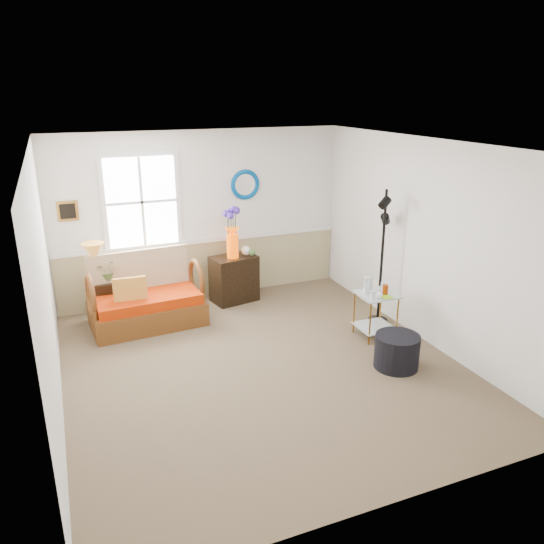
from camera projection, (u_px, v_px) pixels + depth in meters
name	position (u px, v px, depth m)	size (l,w,h in m)	color
floor	(262.00, 365.00, 6.39)	(4.50, 5.00, 0.01)	brown
ceiling	(260.00, 145.00, 5.54)	(4.50, 5.00, 0.01)	white
walls	(261.00, 263.00, 5.96)	(4.51, 5.01, 2.60)	white
wainscot	(205.00, 269.00, 8.41)	(4.46, 0.02, 0.90)	tan
chair_rail	(204.00, 241.00, 8.25)	(4.46, 0.04, 0.06)	white
window	(142.00, 202.00, 7.70)	(1.14, 0.06, 1.44)	white
picture	(68.00, 211.00, 7.36)	(0.28, 0.03, 0.28)	gold
mirror	(245.00, 185.00, 8.24)	(0.47, 0.47, 0.07)	#005AAD
loveseat	(146.00, 291.00, 7.35)	(1.52, 0.86, 1.00)	brown
throw_pillow	(131.00, 294.00, 7.14)	(0.44, 0.11, 0.44)	#BC5E24
lamp_stand	(101.00, 302.00, 7.48)	(0.34, 0.34, 0.61)	black
table_lamp	(95.00, 263.00, 7.29)	(0.31, 0.31, 0.57)	#C07F30
potted_plant	(108.00, 273.00, 7.37)	(0.29, 0.33, 0.25)	#4A7238
cabinet	(234.00, 279.00, 8.24)	(0.68, 0.43, 0.72)	black
flower_vase	(232.00, 233.00, 7.95)	(0.23, 0.23, 0.77)	#F85000
side_table	(375.00, 315.00, 7.05)	(0.48, 0.48, 0.61)	#A0701D
tabletop_items	(377.00, 286.00, 6.89)	(0.38, 0.38, 0.23)	silver
floor_lamp	(382.00, 258.00, 7.31)	(0.27, 0.27, 1.90)	black
ottoman	(397.00, 351.00, 6.29)	(0.53, 0.53, 0.41)	black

